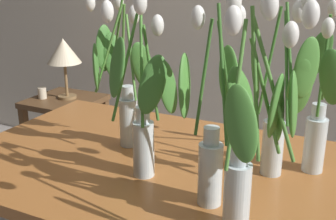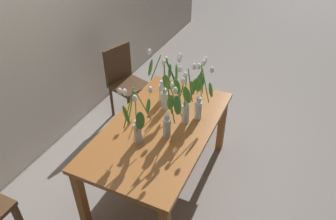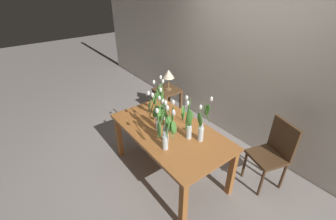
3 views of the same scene
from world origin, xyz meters
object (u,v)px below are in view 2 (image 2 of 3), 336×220
at_px(dining_table, 160,134).
at_px(tulip_vase_5, 136,122).
at_px(tulip_vase_4, 162,84).
at_px(tulip_vase_0, 185,102).
at_px(tulip_vase_2, 171,116).
at_px(dining_chair, 124,78).
at_px(tulip_vase_3, 168,89).
at_px(tulip_vase_1, 200,95).

distance_m(dining_table, tulip_vase_5, 0.44).
bearing_deg(tulip_vase_4, tulip_vase_0, -123.38).
distance_m(tulip_vase_0, tulip_vase_5, 0.51).
distance_m(dining_table, tulip_vase_4, 0.50).
xyz_separation_m(tulip_vase_4, tulip_vase_5, (-0.67, -0.10, 0.05)).
xyz_separation_m(tulip_vase_2, tulip_vase_5, (-0.21, 0.21, 0.02)).
relative_size(tulip_vase_4, dining_chair, 0.58).
distance_m(tulip_vase_3, tulip_vase_4, 0.16).
distance_m(tulip_vase_4, dining_chair, 1.03).
distance_m(dining_table, tulip_vase_1, 0.51).
relative_size(tulip_vase_2, tulip_vase_3, 0.99).
xyz_separation_m(tulip_vase_0, dining_chair, (0.76, 1.12, -0.43)).
height_order(tulip_vase_4, dining_chair, tulip_vase_4).
bearing_deg(dining_chair, tulip_vase_4, -124.15).
height_order(tulip_vase_3, tulip_vase_4, tulip_vase_3).
bearing_deg(tulip_vase_5, tulip_vase_1, -29.92).
bearing_deg(tulip_vase_2, tulip_vase_5, 135.03).
relative_size(tulip_vase_0, dining_chair, 0.63).
distance_m(tulip_vase_2, tulip_vase_4, 0.56).
height_order(dining_table, tulip_vase_2, tulip_vase_2).
height_order(dining_table, dining_chair, dining_chair).
xyz_separation_m(tulip_vase_3, tulip_vase_5, (-0.57, 0.02, 0.01)).
bearing_deg(tulip_vase_1, tulip_vase_3, 91.61).
relative_size(tulip_vase_2, tulip_vase_5, 0.99).
bearing_deg(tulip_vase_3, tulip_vase_5, 177.88).
xyz_separation_m(tulip_vase_2, tulip_vase_3, (0.36, 0.19, 0.01)).
distance_m(tulip_vase_0, tulip_vase_2, 0.24).
height_order(tulip_vase_0, dining_chair, tulip_vase_0).
relative_size(tulip_vase_1, tulip_vase_5, 1.00).
xyz_separation_m(dining_table, tulip_vase_4, (0.38, 0.17, 0.28)).
bearing_deg(tulip_vase_3, tulip_vase_0, -118.91).
height_order(tulip_vase_2, tulip_vase_3, tulip_vase_3).
bearing_deg(tulip_vase_2, dining_chair, 47.60).
height_order(dining_table, tulip_vase_4, tulip_vase_4).
bearing_deg(tulip_vase_0, tulip_vase_3, 61.09).
distance_m(tulip_vase_0, dining_chair, 1.42).
xyz_separation_m(tulip_vase_0, tulip_vase_2, (-0.24, 0.04, -0.00)).
xyz_separation_m(tulip_vase_5, dining_chair, (1.20, 0.88, -0.45)).
height_order(dining_table, tulip_vase_3, tulip_vase_3).
xyz_separation_m(tulip_vase_0, tulip_vase_4, (0.23, 0.34, -0.03)).
height_order(tulip_vase_0, tulip_vase_1, tulip_vase_1).
xyz_separation_m(tulip_vase_0, tulip_vase_5, (-0.44, 0.24, 0.02)).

